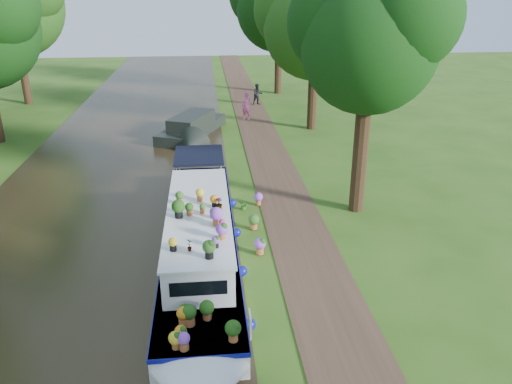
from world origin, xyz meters
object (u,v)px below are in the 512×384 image
Objects in this scene: plant_boat at (200,240)px; pedestrian_pink at (247,106)px; pedestrian_dark at (258,94)px; second_boat at (192,128)px.

pedestrian_pink is at bearing 80.64° from plant_boat.
plant_boat reaches higher than pedestrian_dark.
pedestrian_dark is at bearing 79.50° from plant_boat.
plant_boat is 8.96× the size of pedestrian_dark.
second_boat is 9.15m from pedestrian_dark.
plant_boat is 7.58× the size of pedestrian_pink.
pedestrian_dark is at bearing 97.44° from pedestrian_pink.
plant_boat is at bearing -114.54° from pedestrian_dark.
second_boat is 4.98m from pedestrian_pink.
second_boat is at bearing 91.97° from plant_boat.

